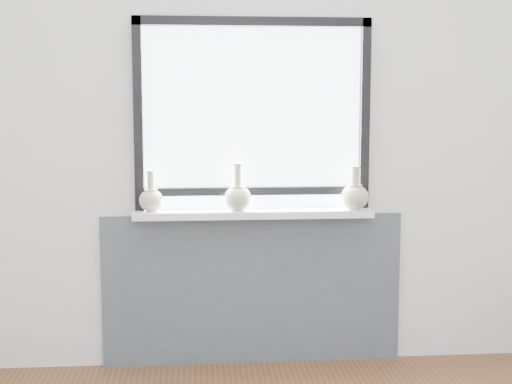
{
  "coord_description": "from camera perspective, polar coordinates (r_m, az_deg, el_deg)",
  "views": [
    {
      "loc": [
        -0.31,
        -2.17,
        1.49
      ],
      "look_at": [
        0.0,
        1.55,
        1.02
      ],
      "focal_mm": 50.0,
      "sensor_mm": 36.0,
      "label": 1
    }
  ],
  "objects": [
    {
      "name": "vase_c",
      "position": [
        3.98,
        7.9,
        -0.25
      ],
      "size": [
        0.15,
        0.15,
        0.24
      ],
      "rotation": [
        0.0,
        0.0,
        0.22
      ],
      "color": "#B2BD91",
      "rests_on": "windowsill"
    },
    {
      "name": "apron_panel",
      "position": [
        4.1,
        -0.27,
        -7.81
      ],
      "size": [
        1.7,
        0.03,
        0.86
      ],
      "primitive_type": "cube",
      "color": "#464E5B",
      "rests_on": "ground"
    },
    {
      "name": "windowsill",
      "position": [
        3.94,
        -0.19,
        -1.73
      ],
      "size": [
        1.32,
        0.18,
        0.04
      ],
      "primitive_type": "cube",
      "color": "white",
      "rests_on": "apron_panel"
    },
    {
      "name": "vase_b",
      "position": [
        3.89,
        -1.47,
        -0.33
      ],
      "size": [
        0.15,
        0.15,
        0.26
      ],
      "rotation": [
        0.0,
        0.0,
        0.0
      ],
      "color": "#B2BD91",
      "rests_on": "windowsill"
    },
    {
      "name": "back_wall",
      "position": [
        4.0,
        -0.31,
        4.45
      ],
      "size": [
        3.6,
        0.02,
        2.6
      ],
      "primitive_type": "cube",
      "color": "silver",
      "rests_on": "ground"
    },
    {
      "name": "window",
      "position": [
        3.95,
        -0.27,
        6.47
      ],
      "size": [
        1.3,
        0.06,
        1.05
      ],
      "color": "black",
      "rests_on": "windowsill"
    },
    {
      "name": "vase_a",
      "position": [
        3.92,
        -8.39,
        -0.52
      ],
      "size": [
        0.13,
        0.13,
        0.22
      ],
      "rotation": [
        0.0,
        0.0,
        -0.3
      ],
      "color": "#B2BD91",
      "rests_on": "windowsill"
    }
  ]
}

